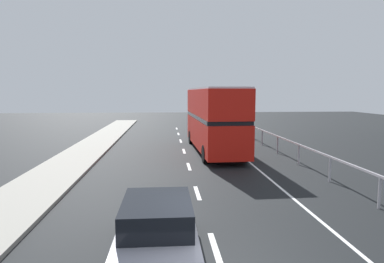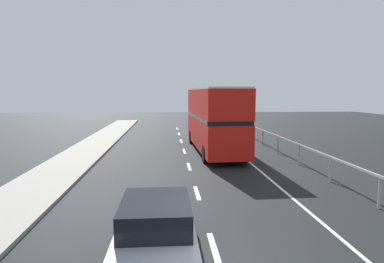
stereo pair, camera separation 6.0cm
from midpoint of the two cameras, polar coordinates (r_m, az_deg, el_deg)
lane_paint_markings at (r=16.54m, az=8.07°, el=-7.22°), size 3.65×46.00×0.01m
bridge_side_railing at (r=17.71m, az=19.84°, el=-3.58°), size 0.10×42.00×1.15m
double_decker_bus_red at (r=22.45m, az=3.84°, el=2.32°), size 2.81×10.40×4.23m
hatchback_car_near at (r=8.41m, az=-5.86°, el=-16.13°), size 1.84×4.03×1.46m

